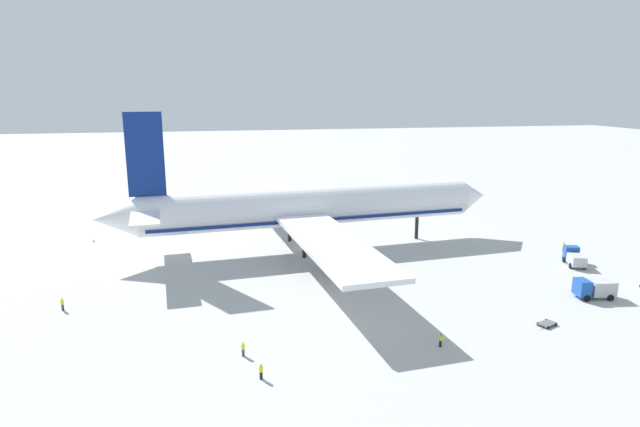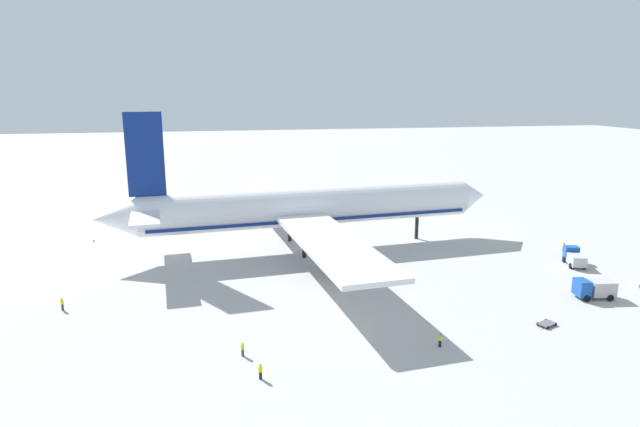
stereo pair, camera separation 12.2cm
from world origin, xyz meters
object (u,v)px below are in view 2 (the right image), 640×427
at_px(service_truck_0, 594,288).
at_px(ground_worker_5, 260,371).
at_px(traffic_cone_0, 189,204).
at_px(airliner, 306,208).
at_px(traffic_cone_2, 94,240).
at_px(ground_worker_3, 62,304).
at_px(ground_worker_4, 243,349).
at_px(ground_worker_2, 564,247).
at_px(traffic_cone_1, 256,201).
at_px(service_truck_2, 574,257).
at_px(ground_worker_1, 440,340).
at_px(baggage_cart_0, 547,324).
at_px(traffic_cone_3, 141,210).

distance_m(service_truck_0, ground_worker_5, 49.54).
height_order(service_truck_0, traffic_cone_0, service_truck_0).
bearing_deg(service_truck_0, traffic_cone_0, 126.83).
bearing_deg(airliner, traffic_cone_2, 161.99).
relative_size(ground_worker_3, ground_worker_5, 1.03).
bearing_deg(ground_worker_5, service_truck_0, 13.90).
xyz_separation_m(airliner, ground_worker_4, (-14.37, -39.08, -6.83)).
bearing_deg(ground_worker_2, traffic_cone_0, 140.53).
xyz_separation_m(traffic_cone_0, traffic_cone_1, (17.06, -0.73, 0.00)).
xyz_separation_m(ground_worker_5, traffic_cone_2, (-26.27, 57.08, -0.57)).
bearing_deg(service_truck_2, traffic_cone_0, 135.44).
relative_size(ground_worker_4, ground_worker_5, 0.99).
height_order(service_truck_0, ground_worker_1, service_truck_0).
relative_size(service_truck_0, traffic_cone_0, 10.13).
relative_size(service_truck_0, ground_worker_3, 3.22).
height_order(ground_worker_5, traffic_cone_2, ground_worker_5).
distance_m(baggage_cart_0, traffic_cone_0, 94.73).
height_order(ground_worker_2, traffic_cone_3, ground_worker_2).
height_order(service_truck_0, service_truck_2, service_truck_2).
xyz_separation_m(service_truck_2, baggage_cart_0, (-18.88, -20.06, -1.10)).
height_order(ground_worker_2, traffic_cone_1, ground_worker_2).
height_order(service_truck_0, traffic_cone_3, service_truck_0).
bearing_deg(ground_worker_2, ground_worker_3, -173.22).
bearing_deg(ground_worker_1, ground_worker_5, -172.54).
distance_m(ground_worker_2, ground_worker_4, 65.85).
height_order(service_truck_2, ground_worker_1, service_truck_2).
xyz_separation_m(service_truck_2, ground_worker_5, (-54.93, -25.22, -0.51)).
bearing_deg(airliner, ground_worker_2, -14.34).
distance_m(ground_worker_1, ground_worker_3, 48.99).
height_order(ground_worker_3, traffic_cone_3, ground_worker_3).
bearing_deg(airliner, ground_worker_3, -149.86).
distance_m(traffic_cone_0, traffic_cone_2, 35.66).
distance_m(traffic_cone_2, traffic_cone_3, 26.24).
xyz_separation_m(baggage_cart_0, traffic_cone_1, (-28.20, 82.49, 0.01)).
bearing_deg(traffic_cone_1, ground_worker_2, -47.38).
distance_m(baggage_cart_0, ground_worker_3, 62.55).
bearing_deg(service_truck_0, ground_worker_5, -166.10).
bearing_deg(ground_worker_1, airliner, 100.55).
bearing_deg(ground_worker_1, service_truck_2, 33.34).
bearing_deg(ground_worker_3, baggage_cart_0, -16.47).
bearing_deg(traffic_cone_1, service_truck_0, -62.03).
relative_size(traffic_cone_0, traffic_cone_2, 1.00).
distance_m(airliner, ground_worker_2, 47.44).
relative_size(baggage_cart_0, ground_worker_3, 1.67).
bearing_deg(ground_worker_2, service_truck_0, -116.45).
bearing_deg(ground_worker_4, baggage_cart_0, -0.12).
relative_size(ground_worker_2, traffic_cone_2, 2.93).
distance_m(service_truck_2, baggage_cart_0, 27.57).
relative_size(ground_worker_2, ground_worker_5, 0.96).
bearing_deg(service_truck_0, traffic_cone_1, 117.97).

